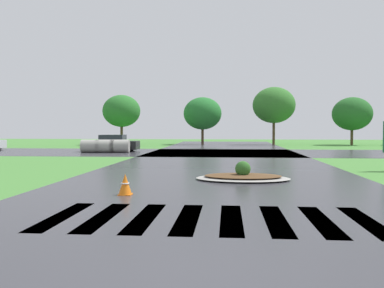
{
  "coord_description": "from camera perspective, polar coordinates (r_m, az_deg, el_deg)",
  "views": [
    {
      "loc": [
        0.37,
        -4.9,
        1.9
      ],
      "look_at": [
        -0.95,
        10.4,
        1.27
      ],
      "focal_mm": 38.63,
      "sensor_mm": 36.0,
      "label": 1
    }
  ],
  "objects": [
    {
      "name": "asphalt_cross_road",
      "position": [
        30.87,
        4.24,
        -1.2
      ],
      "size": [
        90.0,
        9.9,
        0.01
      ],
      "primitive_type": "cube",
      "color": "#35353A",
      "rests_on": "ground"
    },
    {
      "name": "drainage_pipe_stack",
      "position": [
        31.66,
        -11.87,
        -0.28
      ],
      "size": [
        3.65,
        1.24,
        0.97
      ],
      "color": "#9E9B93",
      "rests_on": "ground"
    },
    {
      "name": "ground_plane",
      "position": [
        5.28,
        0.63,
        -19.32
      ],
      "size": [
        120.0,
        120.0,
        0.1
      ],
      "primitive_type": "cube",
      "color": "#478438"
    },
    {
      "name": "background_treeline",
      "position": [
        45.52,
        11.4,
        4.52
      ],
      "size": [
        35.84,
        5.94,
        6.27
      ],
      "color": "#4C3823",
      "rests_on": "ground"
    },
    {
      "name": "traffic_cone",
      "position": [
        11.76,
        -9.21,
        -5.57
      ],
      "size": [
        0.38,
        0.38,
        0.6
      ],
      "color": "orange",
      "rests_on": "ground"
    },
    {
      "name": "car_blue_compact",
      "position": [
        33.07,
        -11.07,
        0.04
      ],
      "size": [
        4.33,
        2.11,
        1.31
      ],
      "rotation": [
        0.0,
        0.0,
        3.16
      ],
      "color": "black",
      "rests_on": "ground"
    },
    {
      "name": "crosswalk_stripes",
      "position": [
        8.7,
        2.43,
        -10.25
      ],
      "size": [
        6.75,
        2.94,
        0.01
      ],
      "color": "white",
      "rests_on": "ground"
    },
    {
      "name": "median_island",
      "position": [
        15.03,
        7.03,
        -4.46
      ],
      "size": [
        3.39,
        2.16,
        0.68
      ],
      "color": "#9E9B93",
      "rests_on": "ground"
    },
    {
      "name": "asphalt_roadway",
      "position": [
        15.02,
        3.51,
        -4.92
      ],
      "size": [
        11.0,
        80.0,
        0.01
      ],
      "primitive_type": "cube",
      "color": "#35353A",
      "rests_on": "ground"
    }
  ]
}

